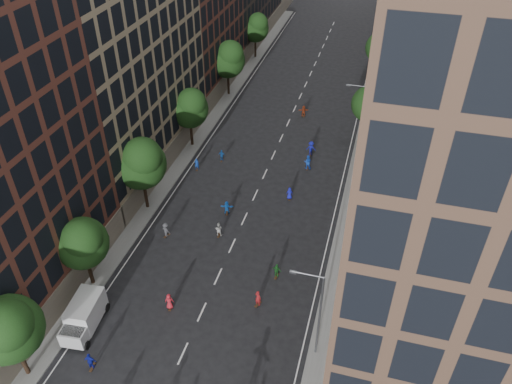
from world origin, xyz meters
TOP-DOWN VIEW (x-y plane):
  - ground at (0.00, 40.00)m, footprint 240.00×240.00m
  - sidewalk_left at (-12.00, 47.50)m, footprint 4.00×105.00m
  - sidewalk_right at (12.00, 47.50)m, footprint 4.00×105.00m
  - bldg_left_b at (-19.00, 35.00)m, footprint 14.00×26.00m
  - bldg_right_a at (19.00, 15.00)m, footprint 14.00×30.00m
  - bldg_right_b at (19.00, 44.00)m, footprint 14.00×28.00m
  - tree_left_0 at (-11.01, 3.85)m, footprint 5.20×5.20m
  - tree_left_1 at (-11.02, 13.86)m, footprint 4.80×4.80m
  - tree_left_2 at (-10.99, 25.83)m, footprint 5.60×5.60m
  - tree_left_3 at (-11.02, 39.85)m, footprint 5.00×5.00m
  - tree_left_4 at (-11.00, 55.84)m, footprint 5.40×5.40m
  - tree_left_5 at (-11.02, 71.86)m, footprint 4.80×4.80m
  - tree_right_a at (11.38, 47.85)m, footprint 5.00×5.00m
  - tree_right_b at (11.39, 67.85)m, footprint 5.20×5.20m
  - streetlamp_near at (10.37, 12.00)m, footprint 2.64×0.22m
  - streetlamp_far at (10.37, 45.00)m, footprint 2.64×0.22m
  - cargo_van at (-9.14, 9.35)m, footprint 2.81×5.21m
  - skater_4 at (-6.55, 5.81)m, footprint 1.03×0.51m
  - skater_6 at (-2.93, 13.20)m, footprint 0.91×0.71m
  - skater_7 at (4.65, 15.66)m, footprint 0.74×0.63m
  - skater_8 at (-1.83, 23.66)m, footprint 0.84×0.68m
  - skater_9 at (-7.14, 22.08)m, footprint 1.24×1.01m
  - skater_10 at (5.48, 19.49)m, footprint 0.96×0.51m
  - skater_11 at (-2.15, 27.40)m, footprint 1.51×0.75m
  - skater_12 at (4.02, 31.89)m, footprint 0.82×0.63m
  - skater_13 at (-8.50, 34.67)m, footprint 0.64×0.48m
  - skater_14 at (4.87, 38.56)m, footprint 0.99×0.81m
  - skater_15 at (4.69, 41.86)m, footprint 1.30×0.81m
  - skater_16 at (-6.11, 37.45)m, footprint 0.91×0.43m
  - skater_17 at (1.74, 52.00)m, footprint 1.62×0.92m

SIDE VIEW (x-z plane):
  - ground at x=0.00m, z-range 0.00..0.00m
  - sidewalk_left at x=-12.00m, z-range 0.00..0.15m
  - sidewalk_right at x=12.00m, z-range 0.00..0.15m
  - skater_12 at x=4.02m, z-range 0.00..1.50m
  - skater_16 at x=-6.11m, z-range 0.00..1.52m
  - skater_11 at x=-2.15m, z-range 0.00..1.56m
  - skater_10 at x=5.48m, z-range 0.00..1.57m
  - skater_13 at x=-8.50m, z-range 0.00..1.57m
  - skater_8 at x=-1.83m, z-range 0.00..1.63m
  - skater_6 at x=-2.93m, z-range 0.00..1.65m
  - skater_17 at x=1.74m, z-range 0.00..1.66m
  - skater_9 at x=-7.14m, z-range 0.00..1.67m
  - skater_4 at x=-6.55m, z-range 0.00..1.69m
  - skater_7 at x=4.65m, z-range 0.00..1.73m
  - skater_14 at x=4.87m, z-range 0.00..1.90m
  - skater_15 at x=4.69m, z-range 0.00..1.93m
  - cargo_van at x=-9.14m, z-range 0.07..2.74m
  - streetlamp_near at x=10.37m, z-range 0.64..9.70m
  - streetlamp_far at x=10.37m, z-range 0.64..9.70m
  - tree_left_1 at x=-11.02m, z-range 1.45..9.66m
  - tree_right_a at x=11.38m, z-range 1.43..9.83m
  - tree_left_5 at x=-11.02m, z-range 1.51..9.84m
  - tree_left_3 at x=-11.02m, z-range 1.53..10.11m
  - tree_left_0 at x=-11.01m, z-range 1.54..10.37m
  - tree_right_b at x=11.39m, z-range 1.54..10.37m
  - tree_left_4 at x=-11.00m, z-range 1.56..10.63m
  - tree_left_2 at x=-10.99m, z-range 1.63..11.08m
  - bldg_right_b at x=19.00m, z-range 0.00..33.00m
  - bldg_left_b at x=-19.00m, z-range 0.00..34.00m
  - bldg_right_a at x=19.00m, z-range 0.00..36.00m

